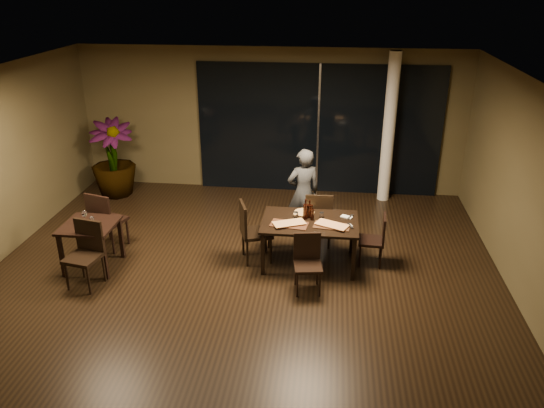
% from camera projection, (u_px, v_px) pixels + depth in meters
% --- Properties ---
extents(ground, '(8.00, 8.00, 0.00)m').
position_uv_depth(ground, '(240.00, 285.00, 7.98)').
color(ground, black).
rests_on(ground, ground).
extents(wall_back, '(8.00, 0.10, 3.00)m').
position_uv_depth(wall_back, '(271.00, 120.00, 11.07)').
color(wall_back, '#4E4529').
rests_on(wall_back, ground).
extents(wall_right, '(0.10, 8.00, 3.00)m').
position_uv_depth(wall_right, '(541.00, 207.00, 6.96)').
color(wall_right, '#4E4529').
rests_on(wall_right, ground).
extents(ceiling, '(8.00, 8.00, 0.04)m').
position_uv_depth(ceiling, '(234.00, 84.00, 6.78)').
color(ceiling, silver).
rests_on(ceiling, wall_back).
extents(window_panel, '(5.00, 0.06, 2.70)m').
position_uv_depth(window_panel, '(318.00, 130.00, 10.94)').
color(window_panel, black).
rests_on(window_panel, ground).
extents(column, '(0.24, 0.24, 3.00)m').
position_uv_depth(column, '(389.00, 129.00, 10.46)').
color(column, white).
rests_on(column, ground).
extents(main_table, '(1.50, 1.00, 0.75)m').
position_uv_depth(main_table, '(310.00, 225.00, 8.34)').
color(main_table, black).
rests_on(main_table, ground).
extents(side_table, '(0.80, 0.80, 0.75)m').
position_uv_depth(side_table, '(90.00, 231.00, 8.26)').
color(side_table, black).
rests_on(side_table, ground).
extents(chair_main_far, '(0.47, 0.47, 0.99)m').
position_uv_depth(chair_main_far, '(319.00, 216.00, 8.94)').
color(chair_main_far, black).
rests_on(chair_main_far, ground).
extents(chair_main_near, '(0.46, 0.46, 0.86)m').
position_uv_depth(chair_main_near, '(307.00, 259.00, 7.73)').
color(chair_main_near, black).
rests_on(chair_main_near, ground).
extents(chair_main_left, '(0.60, 0.60, 1.01)m').
position_uv_depth(chair_main_left, '(251.00, 229.00, 8.47)').
color(chair_main_left, black).
rests_on(chair_main_left, ground).
extents(chair_main_right, '(0.42, 0.42, 0.85)m').
position_uv_depth(chair_main_right, '(376.00, 237.00, 8.40)').
color(chair_main_right, black).
rests_on(chair_main_right, ground).
extents(chair_side_far, '(0.60, 0.60, 1.04)m').
position_uv_depth(chair_side_far, '(105.00, 218.00, 8.81)').
color(chair_side_far, black).
rests_on(chair_side_far, ground).
extents(chair_side_near, '(0.54, 0.54, 1.00)m').
position_uv_depth(chair_side_near, '(86.00, 250.00, 7.84)').
color(chair_side_near, black).
rests_on(chair_side_near, ground).
extents(diner, '(0.63, 0.53, 1.59)m').
position_uv_depth(diner, '(303.00, 193.00, 9.27)').
color(diner, '#323438').
rests_on(diner, ground).
extents(potted_plant, '(1.16, 1.16, 1.60)m').
position_uv_depth(potted_plant, '(113.00, 158.00, 10.96)').
color(potted_plant, '#194918').
rests_on(potted_plant, ground).
extents(pizza_board_left, '(0.61, 0.36, 0.01)m').
position_uv_depth(pizza_board_left, '(289.00, 224.00, 8.18)').
color(pizza_board_left, '#3F2214').
rests_on(pizza_board_left, main_table).
extents(pizza_board_right, '(0.58, 0.34, 0.01)m').
position_uv_depth(pizza_board_right, '(332.00, 226.00, 8.13)').
color(pizza_board_right, '#3F2414').
rests_on(pizza_board_right, main_table).
extents(oblong_pizza_left, '(0.52, 0.39, 0.02)m').
position_uv_depth(oblong_pizza_left, '(289.00, 223.00, 8.17)').
color(oblong_pizza_left, maroon).
rests_on(oblong_pizza_left, pizza_board_left).
extents(oblong_pizza_right, '(0.52, 0.39, 0.02)m').
position_uv_depth(oblong_pizza_right, '(332.00, 225.00, 8.12)').
color(oblong_pizza_right, maroon).
rests_on(oblong_pizza_right, pizza_board_right).
extents(round_pizza, '(0.32, 0.32, 0.01)m').
position_uv_depth(round_pizza, '(304.00, 213.00, 8.58)').
color(round_pizza, '#AC3D13').
rests_on(round_pizza, main_table).
extents(bottle_a, '(0.07, 0.07, 0.34)m').
position_uv_depth(bottle_a, '(305.00, 209.00, 8.32)').
color(bottle_a, black).
rests_on(bottle_a, main_table).
extents(bottle_b, '(0.06, 0.06, 0.25)m').
position_uv_depth(bottle_b, '(312.00, 213.00, 8.30)').
color(bottle_b, black).
rests_on(bottle_b, main_table).
extents(bottle_c, '(0.07, 0.07, 0.30)m').
position_uv_depth(bottle_c, '(310.00, 209.00, 8.37)').
color(bottle_c, black).
rests_on(bottle_c, main_table).
extents(tumbler_left, '(0.08, 0.08, 0.09)m').
position_uv_depth(tumbler_left, '(296.00, 215.00, 8.41)').
color(tumbler_left, white).
rests_on(tumbler_left, main_table).
extents(tumbler_right, '(0.07, 0.07, 0.08)m').
position_uv_depth(tumbler_right, '(322.00, 215.00, 8.41)').
color(tumbler_right, white).
rests_on(tumbler_right, main_table).
extents(napkin_near, '(0.20, 0.16, 0.01)m').
position_uv_depth(napkin_near, '(346.00, 226.00, 8.13)').
color(napkin_near, silver).
rests_on(napkin_near, main_table).
extents(napkin_far, '(0.21, 0.16, 0.01)m').
position_uv_depth(napkin_far, '(347.00, 217.00, 8.43)').
color(napkin_far, white).
rests_on(napkin_far, main_table).
extents(wine_glass_a, '(0.08, 0.08, 0.19)m').
position_uv_depth(wine_glass_a, '(85.00, 217.00, 8.22)').
color(wine_glass_a, white).
rests_on(wine_glass_a, side_table).
extents(wine_glass_b, '(0.07, 0.07, 0.17)m').
position_uv_depth(wine_glass_b, '(92.00, 222.00, 8.08)').
color(wine_glass_b, white).
rests_on(wine_glass_b, side_table).
extents(side_napkin, '(0.21, 0.17, 0.01)m').
position_uv_depth(side_napkin, '(89.00, 230.00, 8.00)').
color(side_napkin, white).
rests_on(side_napkin, side_table).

